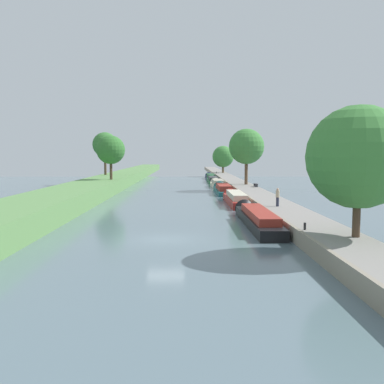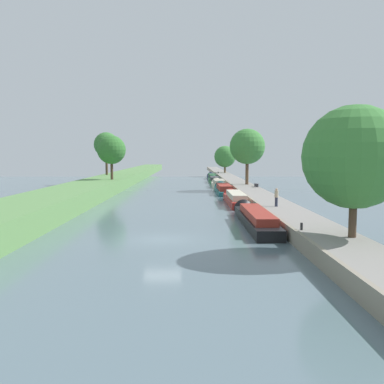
{
  "view_description": "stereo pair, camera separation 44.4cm",
  "coord_description": "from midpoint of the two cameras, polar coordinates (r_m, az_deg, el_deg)",
  "views": [
    {
      "loc": [
        1.37,
        -27.97,
        5.65
      ],
      "look_at": [
        2.11,
        24.32,
        1.0
      ],
      "focal_mm": 39.87,
      "sensor_mm": 36.0,
      "label": 1
    },
    {
      "loc": [
        1.82,
        -27.98,
        5.65
      ],
      "look_at": [
        2.11,
        24.32,
        1.0
      ],
      "focal_mm": 39.87,
      "sensor_mm": 36.0,
      "label": 2
    }
  ],
  "objects": [
    {
      "name": "tree_leftbank_downstream",
      "position": [
        64.88,
        -10.53,
        5.56
      ],
      "size": [
        4.27,
        4.27,
        6.57
      ],
      "color": "#4C3828",
      "rests_on": "left_grassy_bank"
    },
    {
      "name": "mooring_bollard_near",
      "position": [
        27.41,
        14.89,
        -4.47
      ],
      "size": [
        0.16,
        0.16,
        0.45
      ],
      "color": "black",
      "rests_on": "right_towpath"
    },
    {
      "name": "right_towpath",
      "position": [
        29.71,
        16.52,
        -5.15
      ],
      "size": [
        3.41,
        260.0,
        0.96
      ],
      "color": "gray",
      "rests_on": "ground_plane"
    },
    {
      "name": "stone_quay",
      "position": [
        29.24,
        13.08,
        -5.19
      ],
      "size": [
        0.25,
        260.0,
        1.01
      ],
      "color": "gray",
      "rests_on": "ground_plane"
    },
    {
      "name": "mooring_bollard_far",
      "position": [
        103.97,
        3.64,
        2.61
      ],
      "size": [
        0.16,
        0.16,
        0.45
      ],
      "color": "black",
      "rests_on": "right_towpath"
    },
    {
      "name": "narrowboat_red",
      "position": [
        49.05,
        6.03,
        -0.88
      ],
      "size": [
        1.87,
        12.24,
        1.91
      ],
      "color": "maroon",
      "rests_on": "ground_plane"
    },
    {
      "name": "park_bench",
      "position": [
        61.99,
        8.8,
        1.0
      ],
      "size": [
        0.44,
        1.5,
        0.47
      ],
      "color": "#333338",
      "rests_on": "right_towpath"
    },
    {
      "name": "tree_rightbank_near",
      "position": [
        25.56,
        21.4,
        4.37
      ],
      "size": [
        5.81,
        5.81,
        7.45
      ],
      "color": "#4C3828",
      "rests_on": "right_towpath"
    },
    {
      "name": "narrowboat_green",
      "position": [
        86.21,
        3.13,
        1.63
      ],
      "size": [
        2.04,
        11.61,
        1.93
      ],
      "color": "#1E6033",
      "rests_on": "ground_plane"
    },
    {
      "name": "person_walking",
      "position": [
        39.05,
        11.55,
        -0.63
      ],
      "size": [
        0.34,
        0.34,
        1.66
      ],
      "color": "#282D42",
      "rests_on": "right_towpath"
    },
    {
      "name": "narrowboat_cream",
      "position": [
        74.45,
        3.72,
        1.11
      ],
      "size": [
        2.1,
        10.31,
        2.03
      ],
      "color": "beige",
      "rests_on": "ground_plane"
    },
    {
      "name": "narrowboat_teal",
      "position": [
        62.86,
        4.42,
        0.39
      ],
      "size": [
        2.13,
        12.42,
        2.04
      ],
      "color": "#195B60",
      "rests_on": "ground_plane"
    },
    {
      "name": "narrowboat_black",
      "position": [
        34.68,
        8.71,
        -3.41
      ],
      "size": [
        1.91,
        14.28,
        1.86
      ],
      "color": "black",
      "rests_on": "ground_plane"
    },
    {
      "name": "tree_rightbank_midnear",
      "position": [
        66.69,
        7.6,
        6.04
      ],
      "size": [
        5.47,
        5.47,
        8.61
      ],
      "color": "brown",
      "rests_on": "right_towpath"
    },
    {
      "name": "ground_plane",
      "position": [
        28.59,
        -3.53,
        -6.33
      ],
      "size": [
        160.0,
        160.0,
        0.0
      ],
      "primitive_type": "plane",
      "color": "slate"
    },
    {
      "name": "narrowboat_navy",
      "position": [
        98.53,
        2.83,
        2.06
      ],
      "size": [
        2.0,
        13.19,
        1.9
      ],
      "color": "#141E42",
      "rests_on": "ground_plane"
    },
    {
      "name": "tree_rightbank_midfar",
      "position": [
        108.49,
        4.55,
        4.74
      ],
      "size": [
        5.42,
        5.42,
        6.8
      ],
      "color": "brown",
      "rests_on": "right_towpath"
    },
    {
      "name": "tree_leftbank_upstream",
      "position": [
        79.93,
        -11.24,
        6.22
      ],
      "size": [
        4.5,
        4.5,
        7.79
      ],
      "color": "#4C3828",
      "rests_on": "left_grassy_bank"
    }
  ]
}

